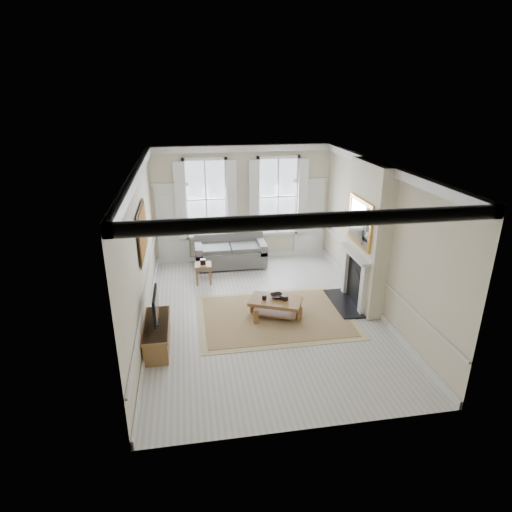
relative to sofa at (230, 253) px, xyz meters
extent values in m
plane|color=#B7B5AD|center=(0.43, -3.11, -0.37)|extent=(7.20, 7.20, 0.00)
plane|color=white|center=(0.43, -3.11, 3.03)|extent=(7.20, 7.20, 0.00)
plane|color=beige|center=(0.43, 0.49, 1.33)|extent=(5.20, 0.00, 5.20)
plane|color=beige|center=(-2.17, -3.11, 1.33)|extent=(0.00, 7.20, 7.20)
plane|color=beige|center=(3.03, -3.11, 1.33)|extent=(0.00, 7.20, 7.20)
cube|color=silver|center=(-1.62, 0.45, 0.78)|extent=(0.90, 0.08, 2.30)
cube|color=silver|center=(2.48, 0.45, 0.78)|extent=(0.90, 0.08, 2.30)
cube|color=#9F6E1B|center=(-2.13, -2.81, 1.68)|extent=(0.05, 1.66, 1.06)
cube|color=beige|center=(2.86, -2.91, 1.33)|extent=(0.35, 1.70, 3.38)
cube|color=black|center=(2.43, -2.91, -0.35)|extent=(0.55, 1.50, 0.05)
cube|color=silver|center=(2.63, -3.46, 0.20)|extent=(0.10, 0.18, 1.15)
cube|color=silver|center=(2.63, -2.36, 0.20)|extent=(0.10, 0.18, 1.15)
cube|color=silver|center=(2.58, -2.91, 0.93)|extent=(0.20, 1.45, 0.06)
cube|color=black|center=(2.68, -2.91, 0.18)|extent=(0.02, 0.92, 1.00)
cube|color=gold|center=(2.64, -2.91, 1.68)|extent=(0.06, 1.26, 1.06)
cube|color=slate|center=(0.00, -0.06, -0.08)|extent=(2.03, 0.99, 0.46)
cube|color=slate|center=(0.00, 0.34, 0.31)|extent=(2.03, 0.20, 0.44)
cube|color=slate|center=(-0.91, -0.06, 0.19)|extent=(0.20, 0.99, 0.30)
cube|color=slate|center=(0.91, -0.06, 0.19)|extent=(0.20, 0.99, 0.30)
cylinder|color=brown|center=(-0.89, -0.43, -0.33)|extent=(0.06, 0.06, 0.08)
cylinder|color=brown|center=(0.89, 0.32, -0.33)|extent=(0.06, 0.06, 0.08)
cube|color=brown|center=(-0.84, -1.11, 0.13)|extent=(0.45, 0.45, 0.06)
cube|color=brown|center=(-1.01, -1.27, -0.14)|extent=(0.05, 0.05, 0.47)
cube|color=brown|center=(-0.67, -1.27, -0.14)|extent=(0.05, 0.05, 0.47)
cube|color=brown|center=(-1.01, -0.94, -0.14)|extent=(0.05, 0.05, 0.47)
cube|color=brown|center=(-0.67, -0.94, -0.14)|extent=(0.05, 0.05, 0.47)
cube|color=#A08052|center=(0.68, -3.23, -0.36)|extent=(3.50, 2.60, 0.02)
cube|color=brown|center=(0.68, -3.23, 0.02)|extent=(1.32, 1.07, 0.08)
cube|color=brown|center=(0.20, -3.46, -0.20)|extent=(0.10, 0.10, 0.35)
cube|color=brown|center=(1.15, -3.46, -0.20)|extent=(0.10, 0.10, 0.35)
cube|color=brown|center=(0.20, -2.99, -0.20)|extent=(0.10, 0.10, 0.35)
cube|color=brown|center=(1.15, -2.99, -0.20)|extent=(0.10, 0.10, 0.35)
cylinder|color=black|center=(0.43, -3.18, 0.11)|extent=(0.11, 0.11, 0.11)
cylinder|color=black|center=(0.88, -3.28, 0.11)|extent=(0.15, 0.15, 0.11)
imported|color=black|center=(0.73, -3.13, 0.09)|extent=(0.36, 0.36, 0.07)
cube|color=brown|center=(-1.91, -4.01, -0.12)|extent=(0.46, 1.43, 0.51)
cube|color=black|center=(-1.89, -4.01, 0.15)|extent=(0.08, 0.30, 0.03)
cube|color=black|center=(-1.89, -4.01, 0.54)|extent=(0.05, 0.90, 0.55)
cube|color=black|center=(-1.86, -4.01, 0.54)|extent=(0.01, 0.83, 0.49)
camera|label=1|loc=(-1.16, -11.62, 4.47)|focal=30.00mm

